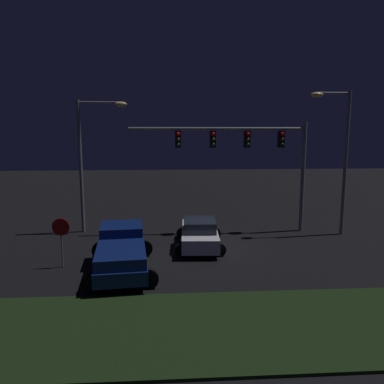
{
  "coord_description": "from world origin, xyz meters",
  "views": [
    {
      "loc": [
        -1.93,
        -18.69,
        6.0
      ],
      "look_at": [
        -0.67,
        0.52,
        2.89
      ],
      "focal_mm": 35.63,
      "sensor_mm": 36.0,
      "label": 1
    }
  ],
  "objects_px": {
    "car_sedan": "(199,233)",
    "pickup_truck": "(122,248)",
    "traffic_signal_gantry": "(248,147)",
    "stop_sign": "(61,233)",
    "street_lamp_right": "(339,146)",
    "street_lamp_left": "(91,149)"
  },
  "relations": [
    {
      "from": "car_sedan",
      "to": "street_lamp_right",
      "type": "relative_size",
      "value": 0.55
    },
    {
      "from": "car_sedan",
      "to": "pickup_truck",
      "type": "bearing_deg",
      "value": 133.58
    },
    {
      "from": "street_lamp_right",
      "to": "stop_sign",
      "type": "height_order",
      "value": "street_lamp_right"
    },
    {
      "from": "pickup_truck",
      "to": "street_lamp_right",
      "type": "relative_size",
      "value": 0.68
    },
    {
      "from": "pickup_truck",
      "to": "stop_sign",
      "type": "bearing_deg",
      "value": 72.7
    },
    {
      "from": "pickup_truck",
      "to": "stop_sign",
      "type": "height_order",
      "value": "stop_sign"
    },
    {
      "from": "pickup_truck",
      "to": "street_lamp_right",
      "type": "distance_m",
      "value": 13.41
    },
    {
      "from": "street_lamp_left",
      "to": "street_lamp_right",
      "type": "distance_m",
      "value": 14.22
    },
    {
      "from": "pickup_truck",
      "to": "traffic_signal_gantry",
      "type": "height_order",
      "value": "traffic_signal_gantry"
    },
    {
      "from": "car_sedan",
      "to": "street_lamp_left",
      "type": "bearing_deg",
      "value": 62.7
    },
    {
      "from": "car_sedan",
      "to": "street_lamp_left",
      "type": "distance_m",
      "value": 8.19
    },
    {
      "from": "pickup_truck",
      "to": "stop_sign",
      "type": "xyz_separation_m",
      "value": [
        -2.67,
        0.55,
        0.56
      ]
    },
    {
      "from": "stop_sign",
      "to": "pickup_truck",
      "type": "bearing_deg",
      "value": -11.69
    },
    {
      "from": "car_sedan",
      "to": "stop_sign",
      "type": "xyz_separation_m",
      "value": [
        -6.29,
        -2.55,
        0.82
      ]
    },
    {
      "from": "street_lamp_right",
      "to": "stop_sign",
      "type": "relative_size",
      "value": 3.67
    },
    {
      "from": "traffic_signal_gantry",
      "to": "stop_sign",
      "type": "bearing_deg",
      "value": -149.54
    },
    {
      "from": "pickup_truck",
      "to": "traffic_signal_gantry",
      "type": "distance_m",
      "value": 9.85
    },
    {
      "from": "traffic_signal_gantry",
      "to": "stop_sign",
      "type": "distance_m",
      "value": 11.36
    },
    {
      "from": "street_lamp_left",
      "to": "street_lamp_right",
      "type": "xyz_separation_m",
      "value": [
        14.13,
        -1.54,
        0.2
      ]
    },
    {
      "from": "car_sedan",
      "to": "stop_sign",
      "type": "distance_m",
      "value": 6.84
    },
    {
      "from": "pickup_truck",
      "to": "traffic_signal_gantry",
      "type": "relative_size",
      "value": 0.54
    },
    {
      "from": "street_lamp_left",
      "to": "pickup_truck",
      "type": "bearing_deg",
      "value": -69.83
    }
  ]
}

